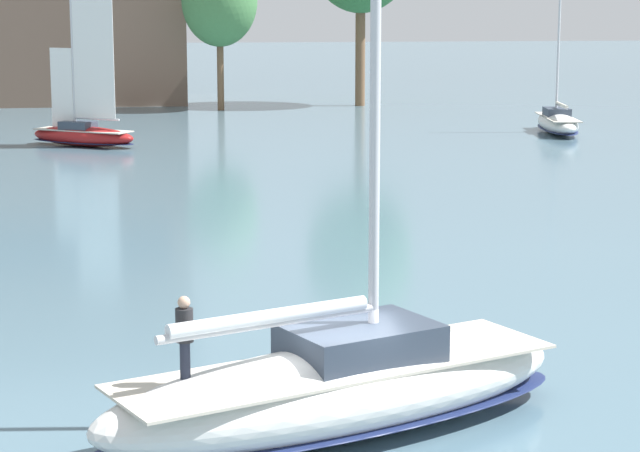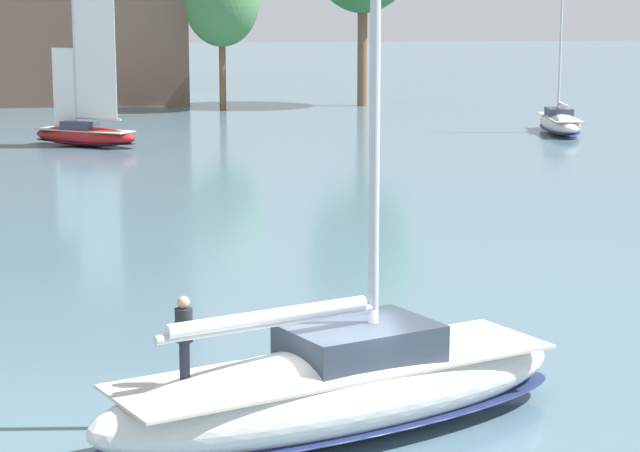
# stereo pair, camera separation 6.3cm
# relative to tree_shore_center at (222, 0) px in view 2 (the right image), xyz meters

# --- Properties ---
(ground_plane) EXTENTS (400.00, 400.00, 0.00)m
(ground_plane) POSITION_rel_tree_shore_center_xyz_m (-0.58, -71.11, -8.23)
(ground_plane) COLOR slate
(tree_shore_center) EXTENTS (5.71, 5.71, 11.75)m
(tree_shore_center) POSITION_rel_tree_shore_center_xyz_m (0.00, 0.00, 0.00)
(tree_shore_center) COLOR brown
(tree_shore_center) RESTS_ON ground
(sailboat_main) EXTENTS (11.07, 7.21, 14.82)m
(sailboat_main) POSITION_rel_tree_shore_center_xyz_m (-0.55, -71.10, -7.22)
(sailboat_main) COLOR white
(sailboat_main) RESTS_ON ground
(sailboat_moored_mid_channel) EXTENTS (2.96, 7.82, 10.50)m
(sailboat_moored_mid_channel) POSITION_rel_tree_shore_center_xyz_m (20.60, -18.45, -7.51)
(sailboat_moored_mid_channel) COLOR white
(sailboat_moored_mid_channel) RESTS_ON ground
(sailboat_moored_far_slip) EXTENTS (6.89, 5.27, 9.50)m
(sailboat_moored_far_slip) POSITION_rel_tree_shore_center_xyz_m (-8.91, -21.68, -7.43)
(sailboat_moored_far_slip) COLOR maroon
(sailboat_moored_far_slip) RESTS_ON ground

